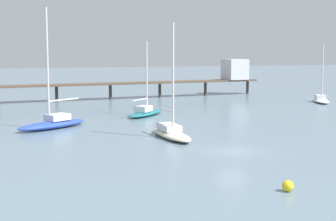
{
  "coord_description": "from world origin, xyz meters",
  "views": [
    {
      "loc": [
        -17.64,
        -36.3,
        8.09
      ],
      "look_at": [
        0.0,
        16.09,
        1.5
      ],
      "focal_mm": 54.27,
      "sensor_mm": 36.0,
      "label": 1
    }
  ],
  "objects_px": {
    "sailboat_blue": "(53,122)",
    "mooring_buoy_mid": "(288,186)",
    "sailboat_white": "(321,99)",
    "sailboat_cream": "(171,131)",
    "sailboat_teal": "(145,111)",
    "pier": "(174,77)"
  },
  "relations": [
    {
      "from": "pier",
      "to": "mooring_buoy_mid",
      "type": "relative_size",
      "value": 81.99
    },
    {
      "from": "sailboat_blue",
      "to": "mooring_buoy_mid",
      "type": "height_order",
      "value": "sailboat_blue"
    },
    {
      "from": "mooring_buoy_mid",
      "to": "sailboat_cream",
      "type": "bearing_deg",
      "value": 91.4
    },
    {
      "from": "sailboat_cream",
      "to": "sailboat_blue",
      "type": "distance_m",
      "value": 13.46
    },
    {
      "from": "sailboat_blue",
      "to": "mooring_buoy_mid",
      "type": "xyz_separation_m",
      "value": [
        10.27,
        -28.54,
        -0.36
      ]
    },
    {
      "from": "pier",
      "to": "sailboat_white",
      "type": "bearing_deg",
      "value": -41.82
    },
    {
      "from": "sailboat_teal",
      "to": "mooring_buoy_mid",
      "type": "height_order",
      "value": "sailboat_teal"
    },
    {
      "from": "mooring_buoy_mid",
      "to": "pier",
      "type": "bearing_deg",
      "value": 76.92
    },
    {
      "from": "sailboat_cream",
      "to": "sailboat_teal",
      "type": "bearing_deg",
      "value": 82.62
    },
    {
      "from": "sailboat_cream",
      "to": "sailboat_white",
      "type": "bearing_deg",
      "value": 35.06
    },
    {
      "from": "sailboat_teal",
      "to": "sailboat_white",
      "type": "distance_m",
      "value": 31.21
    },
    {
      "from": "sailboat_white",
      "to": "mooring_buoy_mid",
      "type": "height_order",
      "value": "sailboat_white"
    },
    {
      "from": "sailboat_blue",
      "to": "sailboat_teal",
      "type": "bearing_deg",
      "value": 29.29
    },
    {
      "from": "pier",
      "to": "sailboat_blue",
      "type": "xyz_separation_m",
      "value": [
        -23.88,
        -30.04,
        -2.81
      ]
    },
    {
      "from": "sailboat_white",
      "to": "sailboat_blue",
      "type": "xyz_separation_m",
      "value": [
        -42.29,
        -13.57,
        0.16
      ]
    },
    {
      "from": "sailboat_white",
      "to": "mooring_buoy_mid",
      "type": "xyz_separation_m",
      "value": [
        -32.02,
        -42.11,
        -0.21
      ]
    },
    {
      "from": "sailboat_white",
      "to": "pier",
      "type": "bearing_deg",
      "value": 138.18
    },
    {
      "from": "sailboat_teal",
      "to": "sailboat_white",
      "type": "xyz_separation_m",
      "value": [
        30.43,
        6.92,
        -0.03
      ]
    },
    {
      "from": "sailboat_teal",
      "to": "sailboat_cream",
      "type": "xyz_separation_m",
      "value": [
        -2.06,
        -15.88,
        0.04
      ]
    },
    {
      "from": "mooring_buoy_mid",
      "to": "sailboat_white",
      "type": "bearing_deg",
      "value": 52.75
    },
    {
      "from": "pier",
      "to": "sailboat_blue",
      "type": "distance_m",
      "value": 38.48
    },
    {
      "from": "pier",
      "to": "sailboat_white",
      "type": "distance_m",
      "value": 24.88
    }
  ]
}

